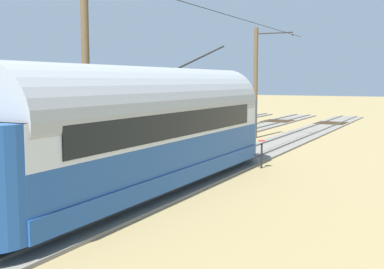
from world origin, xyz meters
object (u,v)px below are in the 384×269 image
(catenary_pole_foreground, at_px, (257,81))
(switch_stand, at_px, (261,152))
(catenary_pole_mid_near, at_px, (88,82))
(vintage_streetcar, at_px, (150,128))

(catenary_pole_foreground, distance_m, switch_stand, 11.88)
(catenary_pole_foreground, relative_size, catenary_pole_mid_near, 1.00)
(catenary_pole_mid_near, xyz_separation_m, switch_stand, (-4.11, -6.68, -3.10))
(vintage_streetcar, relative_size, catenary_pole_foreground, 2.20)
(catenary_pole_foreground, bearing_deg, vintage_streetcar, 97.91)
(vintage_streetcar, height_order, catenary_pole_mid_near, catenary_pole_mid_near)
(vintage_streetcar, relative_size, switch_stand, 13.01)
(catenary_pole_foreground, xyz_separation_m, catenary_pole_mid_near, (0.00, 17.39, 0.00))
(vintage_streetcar, height_order, catenary_pole_foreground, catenary_pole_foreground)
(catenary_pole_foreground, height_order, catenary_pole_mid_near, same)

